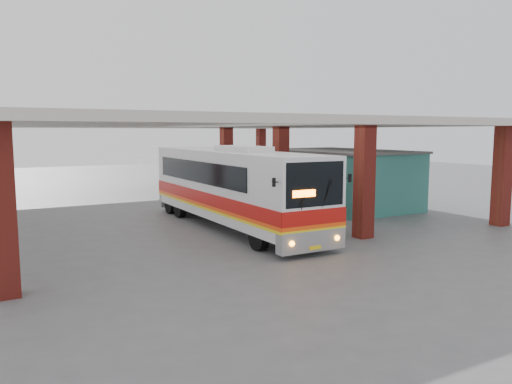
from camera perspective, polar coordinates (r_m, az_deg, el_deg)
The scene contains 8 objects.
ground at distance 20.63m, azimuth 0.22°, elevation -4.56°, with size 90.00×90.00×0.00m, color #515154.
brick_columns at distance 25.37m, azimuth -2.59°, elevation 2.55°, with size 20.10×21.60×4.35m.
canopy_roof at distance 26.26m, azimuth -5.94°, elevation 7.74°, with size 21.00×23.00×0.30m, color beige.
shop_building at distance 27.90m, azimuth 9.55°, elevation 1.59°, with size 5.20×8.20×3.11m.
coach_bus at distance 21.28m, azimuth -2.70°, elevation 0.56°, with size 2.63×12.14×3.53m.
motorcycle at distance 25.12m, azimuth 6.74°, elevation -1.28°, with size 0.72×2.07×1.09m, color black.
pedestrian at distance 20.82m, azimuth 12.25°, elevation -2.06°, with size 0.67×0.44×1.82m, color red.
red_chair at distance 28.57m, azimuth 1.92°, elevation -0.66°, with size 0.43×0.43×0.74m.
Camera 1 is at (-10.04, -17.55, 4.10)m, focal length 35.00 mm.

